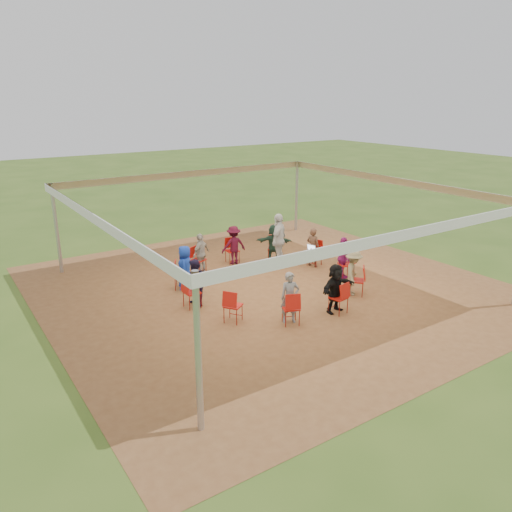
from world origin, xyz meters
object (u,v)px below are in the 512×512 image
chair_5 (192,292)px  laptop (311,249)px  person_seated_8 (353,273)px  standing_person (279,240)px  person_seated_5 (195,283)px  cable_coil (291,284)px  chair_0 (315,253)px  person_seated_0 (313,247)px  person_seated_4 (185,267)px  person_seated_9 (343,258)px  person_seated_7 (335,288)px  chair_10 (346,264)px  person_seated_2 (234,245)px  person_seated_6 (290,298)px  chair_3 (198,260)px  chair_8 (339,298)px  person_seated_1 (274,243)px  chair_7 (291,308)px  chair_1 (274,248)px  person_seated_3 (201,254)px  chair_2 (232,251)px  chair_4 (181,275)px  chair_9 (357,281)px  chair_6 (233,306)px

chair_5 → laptop: chair_5 is taller
person_seated_8 → standing_person: standing_person is taller
person_seated_5 → cable_coil: 3.33m
chair_0 → person_seated_0: size_ratio=0.66×
person_seated_4 → person_seated_8: bearing=81.8°
person_seated_9 → person_seated_7: bearing=147.3°
person_seated_0 → cable_coil: (-1.73, -1.03, -0.67)m
chair_10 → laptop: bearing=26.9°
chair_10 → person_seated_2: (-2.30, 3.22, 0.24)m
person_seated_6 → chair_3: bearing=115.1°
person_seated_0 → standing_person: size_ratio=0.74×
person_seated_0 → person_seated_4: bearing=65.5°
person_seated_6 → cable_coil: 2.79m
chair_3 → person_seated_0: person_seated_0 is taller
person_seated_9 → chair_8: bearing=149.3°
person_seated_1 → person_seated_2: bearing=16.4°
chair_8 → person_seated_4: (-2.65, 3.95, 0.24)m
chair_7 → standing_person: size_ratio=0.48×
chair_5 → cable_coil: size_ratio=2.77×
person_seated_5 → laptop: bearing=97.9°
person_seated_0 → person_seated_1: 1.44m
chair_1 → chair_5: size_ratio=1.00×
person_seated_3 → person_seated_0: bearing=130.9°
chair_2 → chair_4: bearing=32.7°
cable_coil → laptop: size_ratio=0.80×
person_seated_1 → chair_7: bearing=98.4°
chair_0 → chair_3: same height
chair_9 → standing_person: 3.53m
chair_3 → chair_5: 2.89m
chair_10 → person_seated_4: (-4.78, 2.00, 0.24)m
person_seated_4 → laptop: (4.47, -0.57, -0.04)m
chair_7 → person_seated_5: person_seated_5 is taller
chair_2 → person_seated_9: (2.17, -3.31, 0.24)m
chair_1 → chair_6: (-3.90, -3.59, 0.00)m
chair_0 → person_seated_3: (-3.67, 1.46, 0.24)m
chair_10 → person_seated_7: person_seated_7 is taller
chair_3 → chair_10: (3.77, -3.08, 0.00)m
chair_2 → person_seated_0: (2.13, -1.87, 0.24)m
chair_6 → person_seated_8: person_seated_8 is taller
chair_9 → person_seated_9: (0.66, 1.32, 0.24)m
chair_4 → chair_3: bearing=163.6°
chair_2 → person_seated_3: 1.50m
chair_2 → person_seated_1: size_ratio=0.66×
chair_6 → standing_person: size_ratio=0.48×
chair_3 → person_seated_1: size_ratio=0.66×
cable_coil → person_seated_5: bearing=177.1°
person_seated_3 → person_seated_4: 1.44m
chair_0 → person_seated_1: person_seated_1 is taller
chair_4 → person_seated_2: (2.58, 1.16, 0.24)m
person_seated_1 → person_seated_7: size_ratio=1.00×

